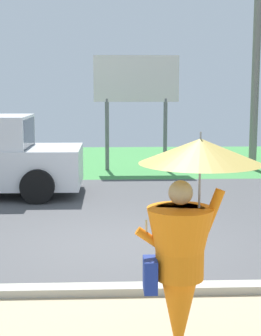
% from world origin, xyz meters
% --- Properties ---
extents(ground_plane, '(40.00, 22.00, 0.20)m').
position_xyz_m(ground_plane, '(0.00, 2.95, -0.05)').
color(ground_plane, '#4C4C4F').
extents(monk_pedestrian, '(1.12, 1.09, 2.13)m').
position_xyz_m(monk_pedestrian, '(0.56, -3.59, 1.14)').
color(monk_pedestrian, orange).
rests_on(monk_pedestrian, ground_plane).
extents(utility_pole, '(1.80, 0.24, 6.25)m').
position_xyz_m(utility_pole, '(4.37, 7.75, 3.29)').
color(utility_pole, gray).
rests_on(utility_pole, ground_plane).
extents(roadside_billboard, '(2.60, 0.12, 3.50)m').
position_xyz_m(roadside_billboard, '(0.71, 7.75, 2.55)').
color(roadside_billboard, slate).
rests_on(roadside_billboard, ground_plane).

